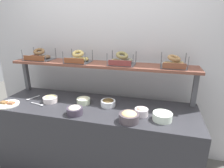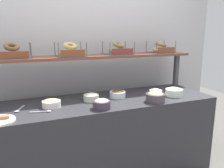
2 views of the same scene
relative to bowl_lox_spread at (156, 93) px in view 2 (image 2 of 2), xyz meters
The scene contains 17 objects.
back_wall 0.89m from the bowl_lox_spread, 129.97° to the left, with size 3.45×0.06×2.40m, color #BDBBBE.
deli_counter 0.72m from the bowl_lox_spread, behind, with size 2.25×0.70×0.85m, color #2D2D33.
shelf_riser_right 0.66m from the bowl_lox_spread, 34.17° to the left, with size 0.05×0.05×0.40m, color #4C4C51.
upper_shelf 0.74m from the bowl_lox_spread, 146.14° to the left, with size 2.21×0.32×0.03m, color brown.
bowl_lox_spread is the anchor object (origin of this frame).
bowl_hummus 0.18m from the bowl_lox_spread, 123.26° to the right, with size 0.19×0.19×0.10m.
bowl_potato_salad 0.68m from the bowl_lox_spread, behind, with size 0.15×0.15×0.08m.
bowl_egg_salad 1.07m from the bowl_lox_spread, behind, with size 0.17×0.17×0.08m.
bowl_cream_cheese 0.21m from the bowl_lox_spread, 11.88° to the right, with size 0.18×0.18×0.10m.
bowl_chocolate_spread 0.40m from the bowl_lox_spread, 161.44° to the left, with size 0.17×0.17×0.08m.
bowl_tuna_salad 0.67m from the bowl_lox_spread, 167.54° to the right, with size 0.16×0.16×0.09m.
serving_spoon_near_plate 1.35m from the bowl_lox_spread, behind, with size 0.09×0.17×0.01m.
serving_spoon_by_edge 1.15m from the bowl_lox_spread, behind, with size 0.18×0.05×0.01m.
bagel_basket_cinnamon_raisin 1.48m from the bowl_lox_spread, 165.18° to the left, with size 0.34×0.25×0.15m.
bagel_basket_sesame 0.99m from the bowl_lox_spread, 157.14° to the left, with size 0.29×0.26×0.15m.
bagel_basket_poppy 0.63m from the bowl_lox_spread, 128.56° to the left, with size 0.30×0.26×0.15m.
bagel_basket_everything 0.63m from the bowl_lox_spread, 52.20° to the left, with size 0.28×0.26×0.14m.
Camera 2 is at (-0.75, -2.04, 1.51)m, focal length 36.03 mm.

